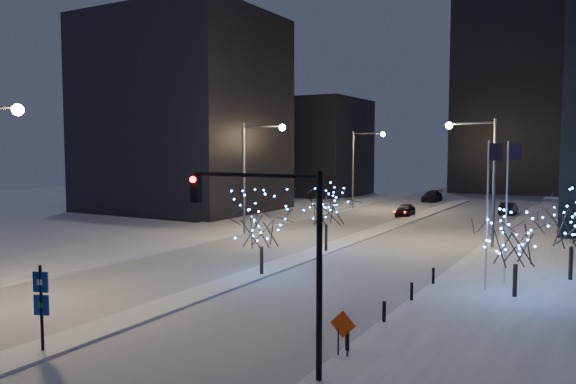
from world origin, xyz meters
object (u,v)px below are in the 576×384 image
Objects in this scene: street_lamp_w_mid at (254,163)px; holiday_tree_median_far at (326,206)px; street_lamp_w_far at (361,159)px; car_mid at (508,208)px; wayfinding_sign at (41,300)px; street_lamp_east at (482,165)px; holiday_tree_median_near at (261,222)px; holiday_tree_plaza_near at (516,238)px; traffic_signal_east at (278,237)px; car_far at (432,196)px; car_near at (405,210)px; construction_sign at (343,329)px; holiday_tree_plaza_far at (572,221)px.

holiday_tree_median_far is (9.44, -4.71, -2.97)m from street_lamp_w_mid.
street_lamp_w_far is 18.66m from car_mid.
car_mid is at bearing 63.66° from wayfinding_sign.
street_lamp_w_far is 1.00× the size of street_lamp_east.
holiday_tree_median_near reaches higher than holiday_tree_plaza_near.
traffic_signal_east is at bearing -92.26° from street_lamp_east.
holiday_tree_median_near is at bearing -85.99° from car_far.
street_lamp_w_far reaches higher than holiday_tree_median_near.
street_lamp_w_far reaches higher than holiday_tree_plaza_near.
street_lamp_w_mid reaches higher than car_near.
holiday_tree_plaza_near is (23.52, -36.70, -3.34)m from street_lamp_w_far.
street_lamp_east is at bearing -49.15° from street_lamp_w_far.
car_near is 0.91× the size of holiday_tree_plaza_near.
holiday_tree_median_near is at bearing 80.36° from car_mid.
street_lamp_w_mid and street_lamp_w_far have the same top height.
wayfinding_sign reaches higher than construction_sign.
holiday_tree_plaza_near is 1.37× the size of wayfinding_sign.
holiday_tree_plaza_near reaches higher than wayfinding_sign.
construction_sign reaches higher than car_near.
street_lamp_w_far is 31.32m from holiday_tree_median_far.
holiday_tree_plaza_near is at bearing -73.00° from street_lamp_east.
street_lamp_w_mid reaches higher than car_mid.
holiday_tree_plaza_near is at bearing 68.48° from traffic_signal_east.
holiday_tree_plaza_far is at bearing 71.33° from construction_sign.
street_lamp_w_far reaches higher than construction_sign.
construction_sign is (10.03, 5.04, -0.91)m from wayfinding_sign.
wayfinding_sign is 2.00× the size of construction_sign.
street_lamp_w_far is at bearing 122.65° from holiday_tree_plaza_near.
car_far is 55.08m from holiday_tree_plaza_near.
street_lamp_east reaches higher than construction_sign.
street_lamp_east reaches higher than car_far.
holiday_tree_plaza_far reaches higher than car_mid.
traffic_signal_east is 1.37× the size of holiday_tree_median_far.
wayfinding_sign reaches higher than car_mid.
wayfinding_sign is at bearing -126.26° from holiday_tree_plaza_far.
street_lamp_w_mid is 1.97× the size of holiday_tree_median_near.
street_lamp_w_mid is 40.90m from car_far.
traffic_signal_east is at bearing -81.59° from car_near.
street_lamp_w_mid is 33.59m from car_mid.
street_lamp_east is 2.16× the size of holiday_tree_plaza_near.
holiday_tree_median_far is at bearing 77.48° from car_mid.
holiday_tree_median_far is (-9.58, -7.71, -2.92)m from street_lamp_east.
car_far is 54.08m from holiday_tree_median_near.
traffic_signal_east reaches higher than car_far.
street_lamp_w_far and street_lamp_east have the same top height.
street_lamp_w_mid is 26.48m from holiday_tree_plaza_near.
wayfinding_sign is at bearing -162.81° from traffic_signal_east.
traffic_signal_east is 1.38× the size of holiday_tree_median_near.
car_far reaches higher than car_near.
holiday_tree_plaza_near is at bearing -57.35° from street_lamp_w_far.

